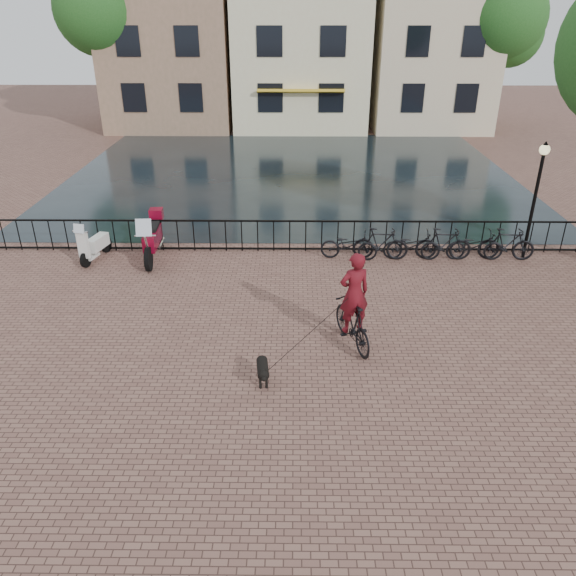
{
  "coord_description": "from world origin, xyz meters",
  "views": [
    {
      "loc": [
        0.12,
        -8.36,
        6.91
      ],
      "look_at": [
        0.0,
        3.0,
        1.2
      ],
      "focal_mm": 35.0,
      "sensor_mm": 36.0,
      "label": 1
    }
  ],
  "objects_px": {
    "lamp_post": "(538,182)",
    "scooter": "(94,238)",
    "cyclist": "(353,306)",
    "motorcycle": "(152,233)",
    "dog": "(263,371)"
  },
  "relations": [
    {
      "from": "cyclist",
      "to": "scooter",
      "type": "relative_size",
      "value": 1.7
    },
    {
      "from": "motorcycle",
      "to": "scooter",
      "type": "relative_size",
      "value": 1.5
    },
    {
      "from": "cyclist",
      "to": "dog",
      "type": "distance_m",
      "value": 2.55
    },
    {
      "from": "lamp_post",
      "to": "scooter",
      "type": "height_order",
      "value": "lamp_post"
    },
    {
      "from": "lamp_post",
      "to": "cyclist",
      "type": "relative_size",
      "value": 1.31
    },
    {
      "from": "scooter",
      "to": "lamp_post",
      "type": "bearing_deg",
      "value": 14.15
    },
    {
      "from": "lamp_post",
      "to": "motorcycle",
      "type": "bearing_deg",
      "value": -178.93
    },
    {
      "from": "dog",
      "to": "motorcycle",
      "type": "bearing_deg",
      "value": 113.63
    },
    {
      "from": "lamp_post",
      "to": "scooter",
      "type": "distance_m",
      "value": 13.19
    },
    {
      "from": "lamp_post",
      "to": "cyclist",
      "type": "xyz_separation_m",
      "value": [
        -5.75,
        -5.06,
        -1.38
      ]
    },
    {
      "from": "lamp_post",
      "to": "scooter",
      "type": "xyz_separation_m",
      "value": [
        -13.08,
        -0.29,
        -1.68
      ]
    },
    {
      "from": "lamp_post",
      "to": "cyclist",
      "type": "height_order",
      "value": "lamp_post"
    },
    {
      "from": "cyclist",
      "to": "dog",
      "type": "height_order",
      "value": "cyclist"
    },
    {
      "from": "lamp_post",
      "to": "motorcycle",
      "type": "distance_m",
      "value": 11.44
    },
    {
      "from": "cyclist",
      "to": "motorcycle",
      "type": "bearing_deg",
      "value": -59.49
    }
  ]
}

